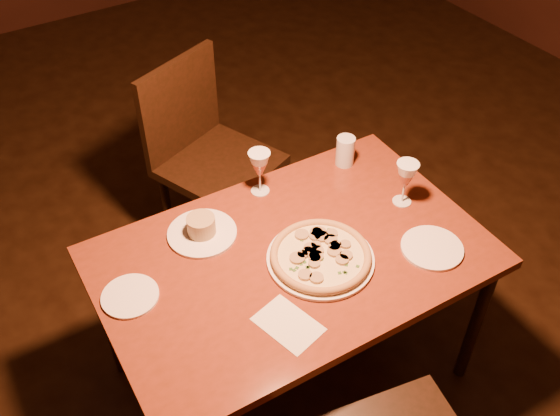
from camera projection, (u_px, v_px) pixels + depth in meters
floor at (281, 325)px, 2.78m from camera, size 7.00×7.00×0.00m
dining_table at (292, 266)px, 2.17m from camera, size 1.35×0.89×0.71m
chair_far at (207, 152)px, 2.83m from camera, size 0.60×0.60×0.95m
pizza_plate at (321, 256)px, 2.10m from camera, size 0.37×0.37×0.04m
ramekin_saucer at (202, 229)px, 2.19m from camera, size 0.25×0.25×0.08m
wine_glass_far at (260, 172)px, 2.31m from camera, size 0.08×0.08×0.18m
wine_glass_right at (405, 183)px, 2.27m from camera, size 0.08×0.08×0.18m
water_tumbler at (345, 151)px, 2.46m from camera, size 0.07×0.07×0.12m
side_plate_left at (130, 296)px, 1.99m from camera, size 0.18×0.18×0.01m
side_plate_near at (432, 248)px, 2.15m from camera, size 0.21×0.21×0.01m
menu_card at (288, 324)px, 1.91m from camera, size 0.18×0.23×0.00m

